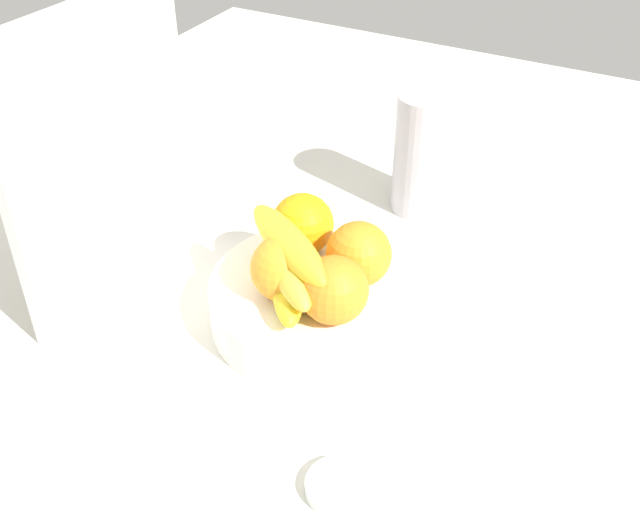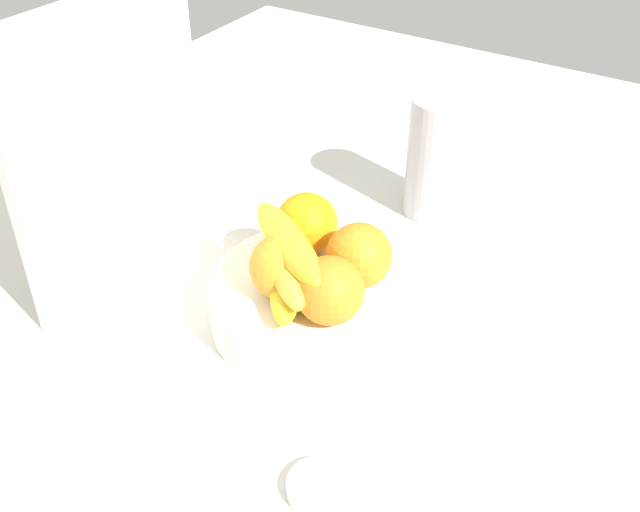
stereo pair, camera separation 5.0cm
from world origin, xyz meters
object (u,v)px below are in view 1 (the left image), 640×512
(orange_front_right, at_px, (303,224))
(banana_bunch, at_px, (288,262))
(orange_front_left, at_px, (359,254))
(fruit_bowl, at_px, (320,301))
(orange_back_left, at_px, (334,290))
(thermos_tumbler, at_px, (424,153))
(cutting_board, at_px, (103,159))
(jar_lid, at_px, (340,487))
(orange_center, at_px, (281,267))

(orange_front_right, xyz_separation_m, banana_bunch, (-0.08, -0.02, 0.00))
(orange_front_left, bearing_deg, fruit_bowl, 125.88)
(orange_front_right, relative_size, banana_bunch, 0.46)
(fruit_bowl, relative_size, orange_front_right, 3.42)
(orange_back_left, xyz_separation_m, thermos_tumbler, (0.34, 0.03, -0.00))
(fruit_bowl, height_order, cutting_board, cutting_board)
(orange_front_left, bearing_deg, jar_lid, -157.76)
(fruit_bowl, relative_size, cutting_board, 0.73)
(thermos_tumbler, bearing_deg, banana_bunch, 173.51)
(cutting_board, bearing_deg, jar_lid, -109.35)
(orange_center, relative_size, jar_lid, 1.15)
(orange_back_left, relative_size, jar_lid, 1.15)
(banana_bunch, bearing_deg, thermos_tumbler, -6.49)
(orange_front_right, distance_m, orange_back_left, 0.13)
(orange_back_left, bearing_deg, thermos_tumbler, 5.12)
(banana_bunch, xyz_separation_m, jar_lid, (-0.18, -0.16, -0.09))
(orange_back_left, relative_size, banana_bunch, 0.46)
(orange_front_right, distance_m, cutting_board, 0.24)
(cutting_board, xyz_separation_m, jar_lid, (-0.16, -0.39, -0.17))
(banana_bunch, bearing_deg, orange_front_right, 17.56)
(orange_back_left, relative_size, thermos_tumbler, 0.43)
(banana_bunch, xyz_separation_m, cutting_board, (-0.03, 0.23, 0.08))
(orange_center, xyz_separation_m, banana_bunch, (0.01, -0.00, 0.00))
(orange_center, height_order, cutting_board, cutting_board)
(orange_back_left, height_order, cutting_board, cutting_board)
(fruit_bowl, xyz_separation_m, orange_front_left, (0.03, -0.04, 0.06))
(orange_back_left, xyz_separation_m, jar_lid, (-0.17, -0.09, -0.09))
(orange_front_right, bearing_deg, thermos_tumbler, -14.26)
(orange_front_right, bearing_deg, fruit_bowl, -134.78)
(thermos_tumbler, distance_m, jar_lid, 0.52)
(fruit_bowl, relative_size, orange_back_left, 3.42)
(banana_bunch, distance_m, jar_lid, 0.26)
(orange_center, xyz_separation_m, jar_lid, (-0.17, -0.16, -0.09))
(cutting_board, relative_size, jar_lid, 5.41)
(fruit_bowl, height_order, orange_back_left, orange_back_left)
(jar_lid, bearing_deg, orange_front_left, 22.24)
(orange_front_left, relative_size, orange_back_left, 1.00)
(orange_center, bearing_deg, banana_bunch, -28.49)
(fruit_bowl, height_order, orange_front_right, orange_front_right)
(fruit_bowl, height_order, jar_lid, fruit_bowl)
(orange_front_left, bearing_deg, banana_bunch, 131.84)
(orange_front_left, height_order, orange_center, same)
(banana_bunch, distance_m, thermos_tumbler, 0.32)
(orange_front_left, bearing_deg, cutting_board, 105.66)
(orange_center, distance_m, orange_back_left, 0.07)
(orange_back_left, xyz_separation_m, banana_bunch, (0.02, 0.07, 0.00))
(orange_front_left, xyz_separation_m, orange_back_left, (-0.07, -0.00, 0.00))
(orange_back_left, distance_m, thermos_tumbler, 0.34)
(cutting_board, bearing_deg, thermos_tumbler, -34.58)
(fruit_bowl, distance_m, orange_front_left, 0.08)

